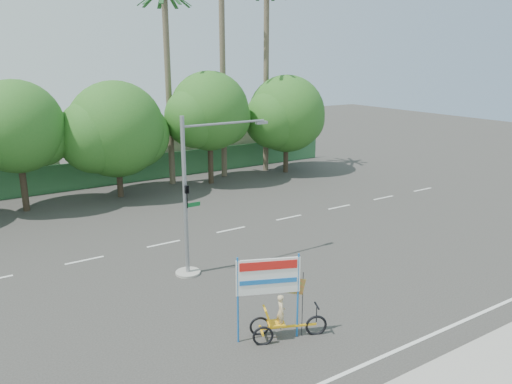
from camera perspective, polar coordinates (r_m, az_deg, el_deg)
ground at (r=20.71m, az=3.48°, el=-11.61°), size 120.00×120.00×0.00m
fence at (r=38.89m, az=-15.47°, el=2.32°), size 38.00×0.08×2.00m
building_right at (r=45.68m, az=-7.65°, el=5.63°), size 14.00×8.00×3.60m
tree_left at (r=33.37m, az=-25.75°, el=6.38°), size 6.66×5.60×8.07m
tree_center at (r=34.67m, az=-15.77°, el=6.61°), size 7.62×6.40×7.85m
tree_right at (r=37.19m, az=-5.41°, el=8.86°), size 6.90×5.80×8.36m
tree_far_right at (r=40.92m, az=3.44°, el=8.65°), size 7.38×6.20×7.94m
palm_tall at (r=39.26m, az=-3.89°, el=16.87°), size 3.73×3.79×17.45m
palm_mid at (r=41.33m, az=1.18°, el=15.35°), size 3.73×3.79×15.45m
palm_short at (r=37.29m, az=-10.10°, el=14.30°), size 3.73×3.79×14.45m
traffic_signal at (r=21.76m, az=-7.31°, el=-2.06°), size 4.72×1.10×7.00m
trike_billboard at (r=17.24m, az=2.40°, el=-12.79°), size 2.95×1.47×3.11m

